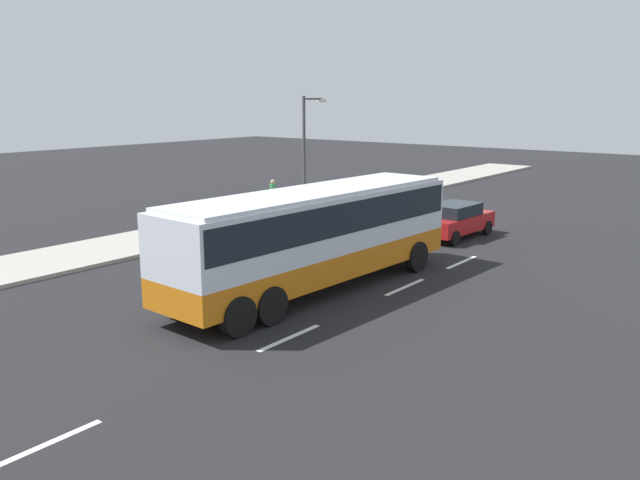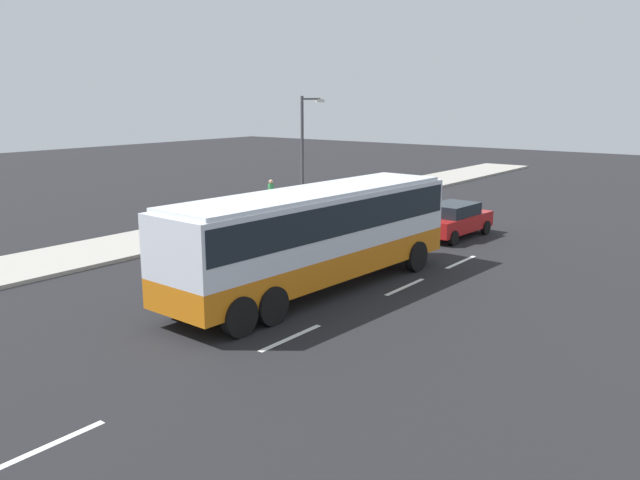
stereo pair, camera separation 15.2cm
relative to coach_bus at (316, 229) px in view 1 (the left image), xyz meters
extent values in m
plane|color=black|center=(1.48, 0.94, -2.05)|extent=(120.00, 120.00, 0.00)
cube|color=#A8A399|center=(1.48, 10.14, -1.97)|extent=(80.00, 4.00, 0.15)
cube|color=white|center=(-10.68, -2.14, -2.04)|extent=(2.40, 0.16, 0.01)
cube|color=white|center=(-3.82, -2.14, -2.04)|extent=(2.40, 0.16, 0.01)
cube|color=white|center=(2.07, -2.14, -2.04)|extent=(2.40, 0.16, 0.01)
cube|color=white|center=(6.27, -2.14, -2.04)|extent=(2.40, 0.16, 0.01)
cube|color=orange|center=(0.00, 0.00, -1.07)|extent=(11.54, 3.08, 0.84)
cube|color=silver|center=(0.00, 0.00, 0.23)|extent=(11.54, 3.08, 1.78)
cube|color=black|center=(0.00, 0.00, 0.48)|extent=(11.31, 3.10, 0.98)
cube|color=black|center=(5.66, -0.26, 0.32)|extent=(0.23, 2.35, 1.42)
cube|color=silver|center=(0.00, 0.00, 1.18)|extent=(11.08, 2.90, 0.12)
cylinder|color=black|center=(4.17, 1.03, -1.50)|extent=(1.11, 0.35, 1.10)
cylinder|color=black|center=(4.06, -1.41, -1.50)|extent=(1.11, 0.35, 1.10)
cylinder|color=black|center=(-3.25, 1.38, -1.50)|extent=(1.11, 0.35, 1.10)
cylinder|color=black|center=(-3.37, -1.07, -1.50)|extent=(1.11, 0.35, 1.10)
cylinder|color=black|center=(-4.45, 1.43, -1.50)|extent=(1.11, 0.35, 1.10)
cylinder|color=black|center=(-4.56, -1.02, -1.50)|extent=(1.11, 0.35, 1.10)
cube|color=#B21919|center=(10.24, 0.15, -1.38)|extent=(4.38, 1.95, 0.69)
cube|color=black|center=(10.13, 0.15, -0.77)|extent=(2.44, 1.72, 0.53)
cylinder|color=black|center=(11.78, 0.91, -1.73)|extent=(0.65, 0.23, 0.64)
cylinder|color=black|center=(11.70, -0.76, -1.73)|extent=(0.65, 0.23, 0.64)
cylinder|color=black|center=(8.79, 1.05, -1.73)|extent=(0.65, 0.23, 0.64)
cylinder|color=black|center=(8.71, -0.61, -1.73)|extent=(0.65, 0.23, 0.64)
cylinder|color=black|center=(9.42, 10.34, -1.46)|extent=(0.14, 0.14, 0.87)
cylinder|color=black|center=(9.54, 10.44, -1.46)|extent=(0.14, 0.14, 0.87)
cylinder|color=#338C4C|center=(9.48, 10.39, -0.70)|extent=(0.32, 0.32, 0.65)
sphere|color=tan|center=(9.48, 10.39, -0.26)|extent=(0.23, 0.23, 0.23)
cylinder|color=#47474C|center=(10.21, 8.83, 1.14)|extent=(0.16, 0.16, 6.07)
cylinder|color=#47474C|center=(10.96, 8.83, 4.03)|extent=(1.50, 0.10, 0.10)
cube|color=silver|center=(11.71, 8.83, 3.93)|extent=(0.50, 0.24, 0.16)
camera|label=1|loc=(-15.98, -12.62, 4.10)|focal=36.50mm
camera|label=2|loc=(-16.07, -12.50, 4.10)|focal=36.50mm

